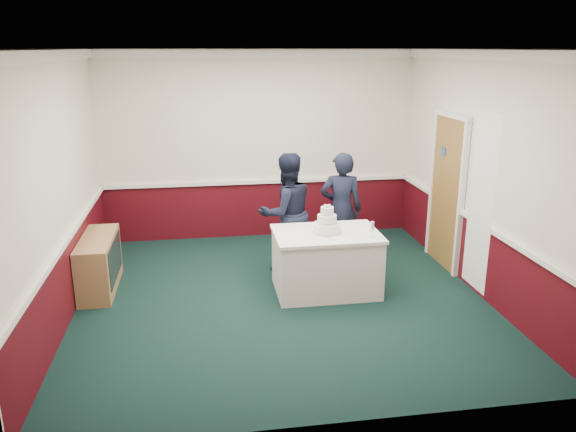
{
  "coord_description": "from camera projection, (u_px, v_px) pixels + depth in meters",
  "views": [
    {
      "loc": [
        -0.93,
        -6.38,
        3.01
      ],
      "look_at": [
        0.06,
        -0.1,
        1.1
      ],
      "focal_mm": 35.0,
      "sensor_mm": 36.0,
      "label": 1
    }
  ],
  "objects": [
    {
      "name": "cake_table",
      "position": [
        326.0,
        261.0,
        7.15
      ],
      "size": [
        1.32,
        0.92,
        0.79
      ],
      "color": "white",
      "rests_on": "ground"
    },
    {
      "name": "cake_knife",
      "position": [
        328.0,
        237.0,
        6.84
      ],
      "size": [
        0.09,
        0.21,
        0.0
      ],
      "primitive_type": "cube",
      "rotation": [
        0.0,
        0.0,
        0.36
      ],
      "color": "silver",
      "rests_on": "cake_table"
    },
    {
      "name": "person_woman",
      "position": [
        341.0,
        209.0,
        7.96
      ],
      "size": [
        0.66,
        0.49,
        1.63
      ],
      "primitive_type": "imported",
      "rotation": [
        0.0,
        0.0,
        2.96
      ],
      "color": "black",
      "rests_on": "ground"
    },
    {
      "name": "champagne_flute",
      "position": [
        372.0,
        227.0,
        6.8
      ],
      "size": [
        0.05,
        0.05,
        0.21
      ],
      "color": "silver",
      "rests_on": "cake_table"
    },
    {
      "name": "sideboard",
      "position": [
        99.0,
        264.0,
        7.21
      ],
      "size": [
        0.41,
        1.2,
        0.7
      ],
      "color": "#A17D4E",
      "rests_on": "ground"
    },
    {
      "name": "wedding_cake",
      "position": [
        327.0,
        224.0,
        7.0
      ],
      "size": [
        0.35,
        0.35,
        0.36
      ],
      "color": "white",
      "rests_on": "cake_table"
    },
    {
      "name": "person_man",
      "position": [
        286.0,
        213.0,
        7.71
      ],
      "size": [
        0.96,
        0.84,
        1.67
      ],
      "primitive_type": "imported",
      "rotation": [
        0.0,
        0.0,
        3.43
      ],
      "color": "black",
      "rests_on": "ground"
    },
    {
      "name": "room_shell",
      "position": [
        280.0,
        134.0,
        7.07
      ],
      "size": [
        5.0,
        5.0,
        3.0
      ],
      "color": "silver",
      "rests_on": "ground"
    },
    {
      "name": "ground",
      "position": [
        282.0,
        298.0,
        7.05
      ],
      "size": [
        5.0,
        5.0,
        0.0
      ],
      "primitive_type": "plane",
      "color": "black",
      "rests_on": "ground"
    }
  ]
}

